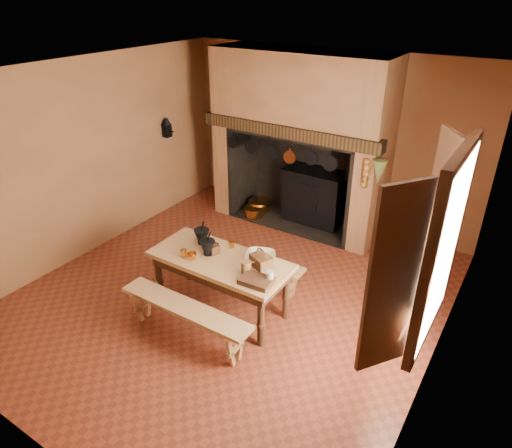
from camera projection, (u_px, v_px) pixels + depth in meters
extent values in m
plane|color=maroon|center=(233.00, 294.00, 6.03)|extent=(5.50, 5.50, 0.00)
plane|color=silver|center=(227.00, 75.00, 4.72)|extent=(5.50, 5.50, 0.00)
cube|color=#99633D|center=(329.00, 139.00, 7.42)|extent=(5.00, 0.02, 2.80)
cube|color=#99633D|center=(89.00, 159.00, 6.57)|extent=(0.02, 5.50, 2.80)
cube|color=#99633D|center=(452.00, 260.00, 4.18)|extent=(0.02, 5.50, 2.80)
cube|color=#99633D|center=(11.00, 330.00, 3.33)|extent=(5.00, 0.02, 2.80)
cube|color=#99633D|center=(235.00, 131.00, 7.82)|extent=(0.30, 0.90, 2.80)
cube|color=#99633D|center=(375.00, 157.00, 6.63)|extent=(0.30, 0.90, 2.80)
cube|color=#99633D|center=(302.00, 91.00, 6.85)|extent=(2.20, 0.90, 1.20)
cube|color=#331F0E|center=(288.00, 131.00, 6.79)|extent=(2.95, 0.22, 0.18)
cube|color=black|center=(309.00, 170.00, 7.82)|extent=(2.20, 0.06, 1.60)
cube|color=black|center=(296.00, 220.00, 7.88)|extent=(2.20, 0.90, 0.02)
cube|color=black|center=(314.00, 198.00, 7.66)|extent=(1.00, 0.50, 0.90)
cube|color=black|center=(315.00, 172.00, 7.43)|extent=(1.04, 0.54, 0.04)
cube|color=black|center=(307.00, 198.00, 7.42)|extent=(0.35, 0.02, 0.45)
cylinder|color=black|center=(349.00, 158.00, 7.03)|extent=(0.10, 0.10, 0.70)
cylinder|color=#C57F2D|center=(299.00, 196.00, 7.48)|extent=(0.03, 0.03, 0.03)
cylinder|color=#C57F2D|center=(315.00, 200.00, 7.34)|extent=(0.03, 0.03, 0.03)
cylinder|color=#C57F2D|center=(259.00, 206.00, 8.20)|extent=(0.40, 0.40, 0.20)
cylinder|color=#C57F2D|center=(254.00, 212.00, 7.99)|extent=(0.34, 0.34, 0.18)
cube|color=black|center=(253.00, 202.00, 8.37)|extent=(0.18, 0.18, 0.16)
cone|color=brown|center=(379.00, 173.00, 6.15)|extent=(0.20, 0.20, 0.35)
cube|color=white|center=(446.00, 250.00, 3.75)|extent=(0.02, 1.00, 1.60)
cube|color=#3C2013|center=(464.00, 152.00, 3.37)|extent=(0.08, 1.16, 0.08)
cube|color=#3C2013|center=(425.00, 328.00, 4.16)|extent=(0.08, 1.16, 0.08)
cube|color=#3C2013|center=(392.00, 282.00, 3.36)|extent=(0.29, 0.39, 1.60)
cube|color=#3C2013|center=(437.00, 212.00, 4.37)|extent=(0.29, 0.39, 1.60)
cube|color=black|center=(167.00, 130.00, 7.66)|extent=(0.12, 0.12, 0.22)
cone|color=black|center=(166.00, 122.00, 7.59)|extent=(0.16, 0.16, 0.10)
cylinder|color=black|center=(171.00, 131.00, 7.62)|extent=(0.12, 0.02, 0.02)
cube|color=tan|center=(220.00, 260.00, 5.44)|extent=(1.72, 0.76, 0.06)
cube|color=#3C2013|center=(220.00, 267.00, 5.48)|extent=(1.60, 0.65, 0.13)
cylinder|color=#3C2013|center=(159.00, 278.00, 5.77)|extent=(0.09, 0.09, 0.69)
cylinder|color=#3C2013|center=(261.00, 321.00, 5.04)|extent=(0.09, 0.09, 0.69)
cylinder|color=#3C2013|center=(188.00, 258.00, 6.19)|extent=(0.09, 0.09, 0.69)
cylinder|color=#3C2013|center=(286.00, 294.00, 5.46)|extent=(0.09, 0.09, 0.69)
cube|color=tan|center=(185.00, 308.00, 5.07)|extent=(1.68, 0.29, 0.04)
cube|color=tan|center=(251.00, 257.00, 6.08)|extent=(1.53, 0.27, 0.04)
cylinder|color=black|center=(202.00, 242.00, 5.73)|extent=(0.11, 0.11, 0.03)
cone|color=black|center=(202.00, 235.00, 5.68)|extent=(0.19, 0.19, 0.16)
cylinder|color=black|center=(203.00, 226.00, 5.61)|extent=(0.08, 0.05, 0.16)
cylinder|color=black|center=(208.00, 253.00, 5.50)|extent=(0.11, 0.11, 0.03)
cone|color=black|center=(208.00, 246.00, 5.45)|extent=(0.19, 0.19, 0.15)
cylinder|color=black|center=(209.00, 237.00, 5.38)|extent=(0.08, 0.03, 0.15)
cube|color=#3C2013|center=(213.00, 249.00, 5.50)|extent=(0.15, 0.15, 0.11)
cylinder|color=#C57F2D|center=(213.00, 244.00, 5.47)|extent=(0.09, 0.09, 0.03)
cylinder|color=black|center=(216.00, 243.00, 5.43)|extent=(0.10, 0.05, 0.03)
cylinder|color=#C57F2D|center=(184.00, 253.00, 5.45)|extent=(0.10, 0.10, 0.09)
cylinder|color=#C57F2D|center=(232.00, 244.00, 5.64)|extent=(0.07, 0.07, 0.08)
imported|color=beige|center=(260.00, 258.00, 5.36)|extent=(0.47, 0.47, 0.09)
cylinder|color=brown|center=(246.00, 267.00, 5.12)|extent=(0.15, 0.15, 0.15)
cylinder|color=beige|center=(270.00, 277.00, 4.95)|extent=(0.11, 0.11, 0.15)
cube|color=#432414|center=(261.00, 261.00, 5.24)|extent=(0.30, 0.26, 0.14)
torus|color=#432414|center=(261.00, 256.00, 5.21)|extent=(0.19, 0.10, 0.20)
cube|color=#3C2013|center=(256.00, 281.00, 4.96)|extent=(0.37, 0.27, 0.06)
imported|color=#C57F2D|center=(192.00, 256.00, 5.38)|extent=(0.12, 0.12, 0.09)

